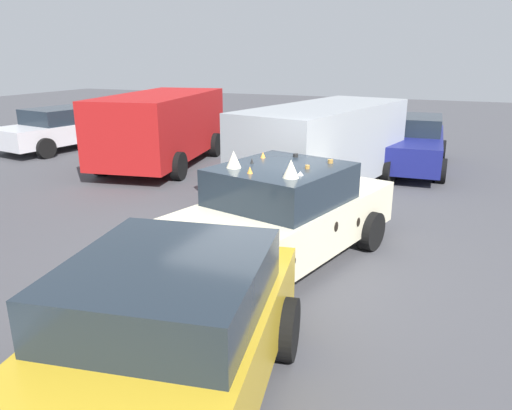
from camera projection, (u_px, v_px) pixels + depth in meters
The scene contains 8 objects.
ground_plane at pixel (274, 263), 7.41m from camera, with size 60.00×60.00×0.00m, color #47474C.
art_car_decorated at pixel (276, 218), 7.21m from camera, with size 4.90×2.89×1.74m.
parked_van_row_back_far at pixel (325, 144), 10.92m from camera, with size 5.39×2.97×1.98m.
parked_van_behind_right at pixel (162, 125), 13.65m from camera, with size 5.42×3.02×2.01m.
parked_sedan_far_left at pixel (408, 142), 13.48m from camera, with size 4.62×2.23×1.41m.
parked_sedan_near_left at pixel (63, 128), 16.20m from camera, with size 4.67×2.53×1.37m.
parked_sedan_far_right at pixel (158, 347), 4.04m from camera, with size 4.17×2.53×1.41m.
parked_sedan_row_back_far at pixel (297, 129), 16.15m from camera, with size 4.61×2.75×1.33m.
Camera 1 is at (-6.37, -2.39, 3.06)m, focal length 33.97 mm.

